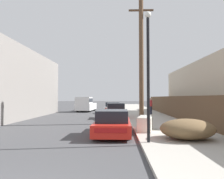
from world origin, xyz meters
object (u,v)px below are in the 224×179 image
Objects in this scene: parked_sports_car_red at (113,123)px; pickup_truck at (86,104)px; car_parked_far at (113,108)px; brush_pile at (187,129)px; discarded_fridge at (145,123)px; street_lamp at (148,66)px; car_parked_mid at (115,111)px; utility_pole at (141,58)px; pedestrian at (151,106)px.

pickup_truck reaches higher than parked_sports_car_red.
car_parked_far is 1.94× the size of brush_pile.
brush_pile is at bearing -47.01° from discarded_fridge.
pickup_truck is at bearing 150.05° from car_parked_far.
street_lamp reaches higher than car_parked_far.
discarded_fridge is at bearing 112.38° from pickup_truck.
street_lamp reaches higher than parked_sports_car_red.
car_parked_far is 17.44m from brush_pile.
car_parked_mid reaches higher than parked_sports_car_red.
utility_pole is at bearing 98.57° from discarded_fridge.
street_lamp is (1.47, -11.13, 2.46)m from car_parked_mid.
discarded_fridge is 0.37× the size of street_lamp.
pedestrian reaches higher than parked_sports_car_red.
car_parked_far is at bearing 102.24° from utility_pole.
car_parked_mid is 0.91× the size of street_lamp.
parked_sports_car_red is at bearing -143.75° from discarded_fridge.
pickup_truck is (-5.83, 17.18, 0.47)m from discarded_fridge.
parked_sports_car_red is at bearing -84.68° from car_parked_far.
discarded_fridge is 0.44× the size of car_parked_far.
brush_pile is (3.54, -17.08, -0.07)m from car_parked_far.
discarded_fridge is 1.14× the size of pedestrian.
pedestrian is (4.02, -3.28, 0.37)m from car_parked_far.
brush_pile is at bearing -74.31° from car_parked_far.
car_parked_far is 0.85× the size of street_lamp.
car_parked_mid is 2.78× the size of pedestrian.
car_parked_mid is at bearing -82.97° from car_parked_far.
utility_pole is (2.30, -10.59, 4.11)m from car_parked_far.
pedestrian is at bearing 38.87° from car_parked_mid.
pickup_truck is 9.71m from pedestrian.
street_lamp reaches higher than discarded_fridge.
street_lamp is at bearing -98.61° from pedestrian.
brush_pile is at bearing 114.06° from pickup_truck.
utility_pole is (1.95, -3.97, 4.09)m from car_parked_mid.
street_lamp is at bearing -158.48° from brush_pile.
car_parked_mid is 1.07× the size of car_parked_far.
brush_pile is (3.19, -10.45, -0.09)m from car_parked_mid.
brush_pile is 13.81m from pedestrian.
car_parked_mid is at bearing 97.54° from street_lamp.
brush_pile is (1.47, -2.43, 0.06)m from discarded_fridge.
brush_pile is (1.24, -6.48, -4.18)m from utility_pole.
car_parked_far is at bearing 89.57° from car_parked_mid.
car_parked_mid is 2.08× the size of brush_pile.
discarded_fridge is 0.85× the size of brush_pile.
brush_pile is at bearing -26.45° from parked_sports_car_red.
pickup_truck is at bearing 105.40° from street_lamp.
discarded_fridge is 18.15m from pickup_truck.
discarded_fridge is 14.80m from car_parked_far.
parked_sports_car_red is 3.58m from brush_pile.
street_lamp is (1.83, -17.75, 2.48)m from car_parked_far.
car_parked_far reaches higher than parked_sports_car_red.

